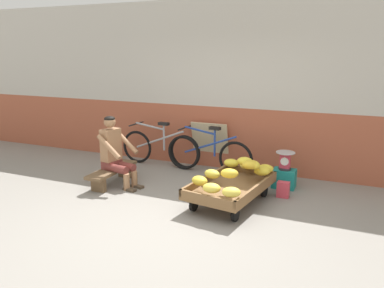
% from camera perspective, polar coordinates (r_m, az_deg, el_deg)
% --- Properties ---
extents(ground_plane, '(80.00, 80.00, 0.00)m').
position_cam_1_polar(ground_plane, '(5.02, -4.34, -11.78)').
color(ground_plane, gray).
extents(back_wall, '(16.00, 0.30, 3.05)m').
position_cam_1_polar(back_wall, '(7.11, 5.81, 8.52)').
color(back_wall, '#A35138').
rests_on(back_wall, ground).
extents(banana_cart, '(1.05, 1.55, 0.36)m').
position_cam_1_polar(banana_cart, '(5.58, 5.79, -6.48)').
color(banana_cart, brown).
rests_on(banana_cart, ground).
extents(banana_pile, '(0.99, 1.47, 0.26)m').
position_cam_1_polar(banana_pile, '(5.56, 6.72, -4.09)').
color(banana_pile, yellow).
rests_on(banana_pile, banana_cart).
extents(low_bench, '(0.31, 1.10, 0.27)m').
position_cam_1_polar(low_bench, '(6.50, -11.74, -4.14)').
color(low_bench, brown).
rests_on(low_bench, ground).
extents(vendor_seated, '(0.72, 0.55, 1.14)m').
position_cam_1_polar(vendor_seated, '(6.34, -11.34, -1.11)').
color(vendor_seated, '#9E704C').
rests_on(vendor_seated, ground).
extents(plastic_crate, '(0.36, 0.28, 0.30)m').
position_cam_1_polar(plastic_crate, '(6.39, 13.50, -5.00)').
color(plastic_crate, '#19847F').
rests_on(plastic_crate, ground).
extents(weighing_scale, '(0.30, 0.30, 0.29)m').
position_cam_1_polar(weighing_scale, '(6.31, 13.65, -2.39)').
color(weighing_scale, '#28282D').
rests_on(weighing_scale, plastic_crate).
extents(bicycle_near_left, '(1.66, 0.48, 0.86)m').
position_cam_1_polar(bicycle_near_left, '(7.34, -4.86, -0.59)').
color(bicycle_near_left, black).
rests_on(bicycle_near_left, ground).
extents(bicycle_far_left, '(1.66, 0.48, 0.86)m').
position_cam_1_polar(bicycle_far_left, '(6.92, 2.59, -1.45)').
color(bicycle_far_left, black).
rests_on(bicycle_far_left, ground).
extents(sign_board, '(0.70, 0.27, 0.87)m').
position_cam_1_polar(sign_board, '(7.22, 2.75, -0.13)').
color(sign_board, '#C6B289').
rests_on(sign_board, ground).
extents(shopping_bag, '(0.18, 0.12, 0.24)m').
position_cam_1_polar(shopping_bag, '(5.99, 13.37, -6.59)').
color(shopping_bag, '#D13D4C').
rests_on(shopping_bag, ground).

